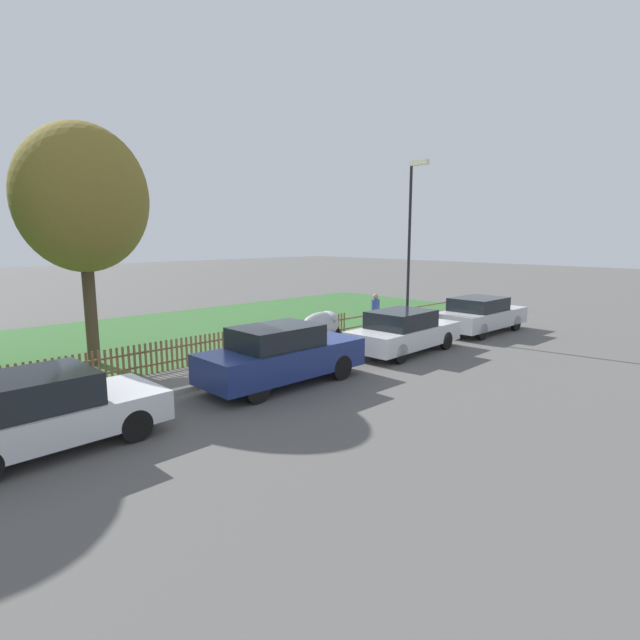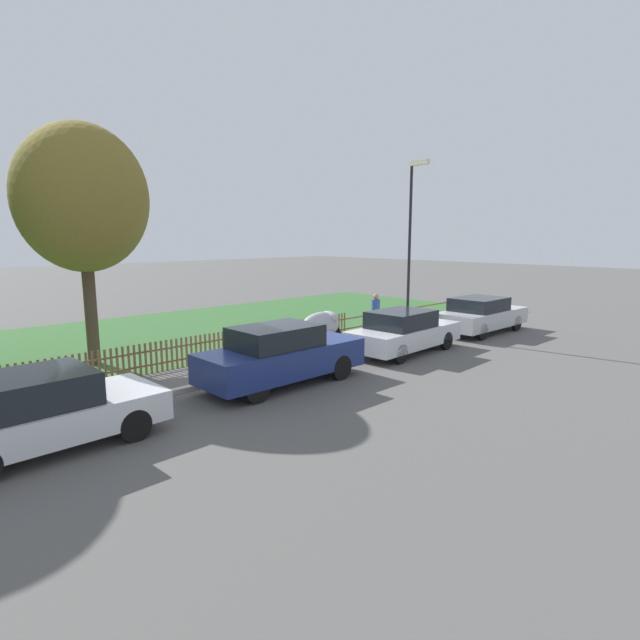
{
  "view_description": "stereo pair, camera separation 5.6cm",
  "coord_description": "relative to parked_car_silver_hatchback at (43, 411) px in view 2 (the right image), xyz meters",
  "views": [
    {
      "loc": [
        -7.59,
        -10.72,
        3.78
      ],
      "look_at": [
        3.48,
        0.77,
        1.1
      ],
      "focal_mm": 28.0,
      "sensor_mm": 36.0,
      "label": 1
    },
    {
      "loc": [
        -7.55,
        -10.76,
        3.78
      ],
      "look_at": [
        3.48,
        0.77,
        1.1
      ],
      "focal_mm": 28.0,
      "sensor_mm": 36.0,
      "label": 2
    }
  ],
  "objects": [
    {
      "name": "ground_plane",
      "position": [
        5.25,
        1.2,
        -0.71
      ],
      "size": [
        120.0,
        120.0,
        0.0
      ],
      "primitive_type": "plane",
      "color": "#565451"
    },
    {
      "name": "kerb_stone",
      "position": [
        5.25,
        1.3,
        -0.65
      ],
      "size": [
        34.41,
        0.2,
        0.12
      ],
      "primitive_type": "cube",
      "color": "#B2ADA3",
      "rests_on": "ground"
    },
    {
      "name": "grass_strip",
      "position": [
        5.25,
        8.59,
        -0.71
      ],
      "size": [
        34.41,
        10.36,
        0.01
      ],
      "primitive_type": "cube",
      "color": "#33602D",
      "rests_on": "ground"
    },
    {
      "name": "park_fence",
      "position": [
        5.25,
        3.42,
        -0.27
      ],
      "size": [
        34.41,
        0.05,
        0.89
      ],
      "color": "brown",
      "rests_on": "ground"
    },
    {
      "name": "parked_car_silver_hatchback",
      "position": [
        0.0,
        0.0,
        0.0
      ],
      "size": [
        4.01,
        1.92,
        1.42
      ],
      "rotation": [
        0.0,
        0.0,
        0.03
      ],
      "color": "silver",
      "rests_on": "ground"
    },
    {
      "name": "parked_car_black_saloon",
      "position": [
        5.58,
        0.11,
        0.08
      ],
      "size": [
        4.48,
        1.66,
        1.56
      ],
      "rotation": [
        0.0,
        0.0,
        -0.0
      ],
      "color": "navy",
      "rests_on": "ground"
    },
    {
      "name": "parked_car_navy_estate",
      "position": [
        10.76,
        0.13,
        -0.0
      ],
      "size": [
        4.37,
        1.88,
        1.41
      ],
      "rotation": [
        0.0,
        0.0,
        0.04
      ],
      "color": "silver",
      "rests_on": "ground"
    },
    {
      "name": "parked_car_red_compact",
      "position": [
        15.8,
        0.14,
        0.01
      ],
      "size": [
        4.4,
        1.83,
        1.41
      ],
      "rotation": [
        0.0,
        0.0,
        -0.01
      ],
      "color": "#BCBCC1",
      "rests_on": "ground"
    },
    {
      "name": "covered_motorcycle",
      "position": [
        9.55,
        2.76,
        0.01
      ],
      "size": [
        1.89,
        0.84,
        1.19
      ],
      "rotation": [
        0.0,
        0.0,
        -0.03
      ],
      "color": "black",
      "rests_on": "ground"
    },
    {
      "name": "tree_behind_motorcycle",
      "position": [
        2.86,
        5.61,
        4.11
      ],
      "size": [
        3.64,
        3.64,
        6.94
      ],
      "color": "#473828",
      "rests_on": "ground"
    },
    {
      "name": "pedestrian_near_fence",
      "position": [
        12.37,
        2.68,
        0.2
      ],
      "size": [
        0.42,
        0.42,
        1.61
      ],
      "rotation": [
        0.0,
        0.0,
        1.18
      ],
      "color": "slate",
      "rests_on": "ground"
    },
    {
      "name": "street_lamp",
      "position": [
        13.5,
        1.91,
        3.33
      ],
      "size": [
        0.2,
        0.79,
        6.55
      ],
      "color": "black",
      "rests_on": "ground"
    }
  ]
}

